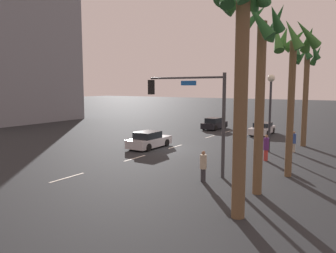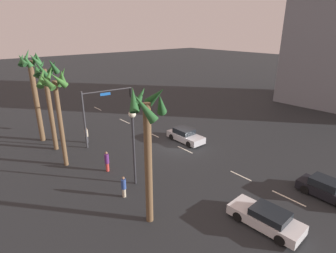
{
  "view_description": "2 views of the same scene",
  "coord_description": "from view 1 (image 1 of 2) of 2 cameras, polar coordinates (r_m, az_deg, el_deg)",
  "views": [
    {
      "loc": [
        23.55,
        15.18,
        5.27
      ],
      "look_at": [
        0.93,
        0.51,
        2.0
      ],
      "focal_mm": 36.09,
      "sensor_mm": 36.0,
      "label": 1
    },
    {
      "loc": [
        -19.27,
        17.65,
        11.79
      ],
      "look_at": [
        1.53,
        0.15,
        1.88
      ],
      "focal_mm": 28.85,
      "sensor_mm": 36.0,
      "label": 2
    }
  ],
  "objects": [
    {
      "name": "pedestrian_2",
      "position": [
        24.79,
        16.23,
        -3.34
      ],
      "size": [
        0.54,
        0.54,
        1.86
      ],
      "color": "#BF3833",
      "rests_on": "ground_plane"
    },
    {
      "name": "lane_stripe_2",
      "position": [
        35.3,
        7.12,
        -1.72
      ],
      "size": [
        2.12,
        0.14,
        0.01
      ],
      "primitive_type": "cube",
      "color": "silver",
      "rests_on": "ground_plane"
    },
    {
      "name": "car_2",
      "position": [
        38.12,
        15.62,
        -0.38
      ],
      "size": [
        4.64,
        2.15,
        1.27
      ],
      "color": "silver",
      "rests_on": "ground_plane"
    },
    {
      "name": "traffic_signal",
      "position": [
        20.29,
        4.47,
        3.65
      ],
      "size": [
        0.79,
        5.78,
        6.0
      ],
      "color": "#38383D",
      "rests_on": "ground_plane"
    },
    {
      "name": "building_0",
      "position": [
        55.61,
        -25.98,
        14.32
      ],
      "size": [
        18.53,
        12.95,
        26.18
      ],
      "primitive_type": "cube",
      "rotation": [
        0.0,
        0.0,
        0.02
      ],
      "color": "gray",
      "rests_on": "ground_plane"
    },
    {
      "name": "palm_tree_2",
      "position": [
        20.43,
        20.4,
        10.86
      ],
      "size": [
        2.63,
        2.9,
        8.89
      ],
      "color": "brown",
      "rests_on": "ground_plane"
    },
    {
      "name": "lane_stripe_1",
      "position": [
        39.09,
        9.81,
        -0.93
      ],
      "size": [
        2.58,
        0.14,
        0.01
      ],
      "primitive_type": "cube",
      "color": "silver",
      "rests_on": "ground_plane"
    },
    {
      "name": "palm_tree_1",
      "position": [
        31.61,
        22.36,
        8.33
      ],
      "size": [
        2.36,
        2.6,
        8.88
      ],
      "color": "brown",
      "rests_on": "ground_plane"
    },
    {
      "name": "car_0",
      "position": [
        28.76,
        -3.23,
        -2.34
      ],
      "size": [
        4.38,
        1.96,
        1.42
      ],
      "color": "#B7B7BC",
      "rests_on": "ground_plane"
    },
    {
      "name": "streetlamp",
      "position": [
        27.76,
        16.93,
        4.61
      ],
      "size": [
        0.56,
        0.56,
        6.14
      ],
      "color": "#2D2D33",
      "rests_on": "ground_plane"
    },
    {
      "name": "lane_stripe_0",
      "position": [
        44.55,
        12.81,
        -0.05
      ],
      "size": [
        2.03,
        0.14,
        0.01
      ],
      "primitive_type": "cube",
      "color": "silver",
      "rests_on": "ground_plane"
    },
    {
      "name": "pedestrian_0",
      "position": [
        28.66,
        20.45,
        -2.34
      ],
      "size": [
        0.39,
        0.39,
        1.68
      ],
      "color": "#B2A58C",
      "rests_on": "ground_plane"
    },
    {
      "name": "palm_tree_3",
      "position": [
        16.73,
        15.27,
        11.53
      ],
      "size": [
        2.69,
        2.57,
        9.35
      ],
      "color": "brown",
      "rests_on": "ground_plane"
    },
    {
      "name": "ground_plane",
      "position": [
        28.51,
        0.16,
        -3.74
      ],
      "size": [
        220.0,
        220.0,
        0.0
      ],
      "primitive_type": "plane",
      "color": "#232628"
    },
    {
      "name": "lane_stripe_5",
      "position": [
        20.49,
        -16.64,
        -8.27
      ],
      "size": [
        2.48,
        0.14,
        0.01
      ],
      "primitive_type": "cube",
      "color": "silver",
      "rests_on": "ground_plane"
    },
    {
      "name": "car_1",
      "position": [
        41.45,
        7.81,
        0.43
      ],
      "size": [
        4.06,
        1.87,
        1.39
      ],
      "color": "black",
      "rests_on": "ground_plane"
    },
    {
      "name": "palm_tree_0",
      "position": [
        13.45,
        12.37,
        13.83
      ],
      "size": [
        2.51,
        2.44,
        9.9
      ],
      "color": "brown",
      "rests_on": "ground_plane"
    },
    {
      "name": "lane_stripe_4",
      "position": [
        24.84,
        -5.62,
        -5.35
      ],
      "size": [
        2.44,
        0.14,
        0.01
      ],
      "primitive_type": "cube",
      "color": "silver",
      "rests_on": "ground_plane"
    },
    {
      "name": "lane_stripe_3",
      "position": [
        29.35,
        1.24,
        -3.42
      ],
      "size": [
        2.18,
        0.14,
        0.01
      ],
      "primitive_type": "cube",
      "color": "silver",
      "rests_on": "ground_plane"
    },
    {
      "name": "pedestrian_1",
      "position": [
        18.78,
        5.98,
        -6.58
      ],
      "size": [
        0.51,
        0.51,
        1.72
      ],
      "color": "#333338",
      "rests_on": "ground_plane"
    }
  ]
}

